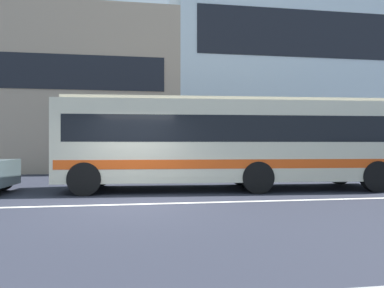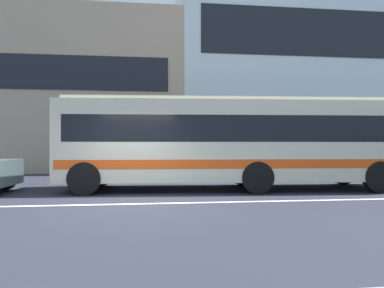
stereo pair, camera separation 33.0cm
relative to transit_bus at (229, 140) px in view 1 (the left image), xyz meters
The scene contains 4 objects.
ground_plane 4.48m from the transit_bus, 141.51° to the right, with size 160.00×160.00×0.00m, color #252833.
lane_centre_line 4.48m from the transit_bus, 141.51° to the right, with size 60.00×0.16×0.01m, color silver.
apartment_block_right 16.19m from the transit_bus, 46.71° to the left, with size 22.82×8.38×13.69m.
transit_bus is the anchor object (origin of this frame).
Camera 1 is at (0.32, -8.72, 1.52)m, focal length 31.62 mm.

